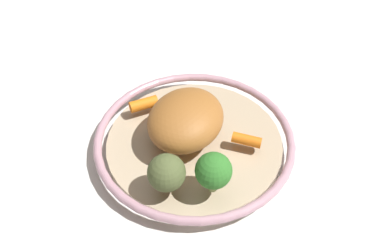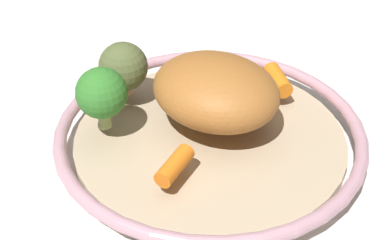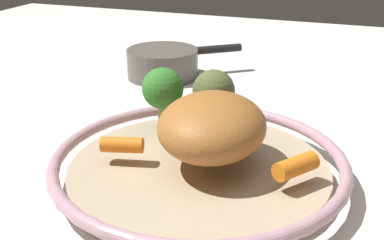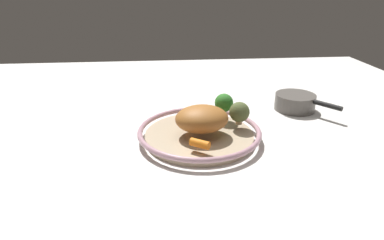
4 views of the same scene
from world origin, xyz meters
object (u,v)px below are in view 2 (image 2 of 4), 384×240
roast_chicken_piece (215,91)px  broccoli_floret_large (102,94)px  serving_bowl (210,135)px  broccoli_floret_mid (123,67)px  baby_carrot_near_rim (175,166)px  baby_carrot_back (278,80)px

roast_chicken_piece → broccoli_floret_large: size_ratio=2.04×
serving_bowl → broccoli_floret_large: 0.13m
broccoli_floret_mid → broccoli_floret_large: size_ratio=0.92×
serving_bowl → roast_chicken_piece: size_ratio=2.37×
baby_carrot_near_rim → broccoli_floret_mid: (-0.07, -0.15, 0.03)m
baby_carrot_back → broccoli_floret_large: bearing=-26.0°
serving_bowl → broccoli_floret_mid: (0.02, -0.12, 0.05)m
baby_carrot_back → broccoli_floret_large: size_ratio=0.71×
roast_chicken_piece → baby_carrot_near_rim: 0.11m
roast_chicken_piece → baby_carrot_back: roast_chicken_piece is taller
baby_carrot_near_rim → roast_chicken_piece: bearing=-162.1°
baby_carrot_back → broccoli_floret_mid: (0.14, -0.13, 0.03)m
baby_carrot_back → baby_carrot_near_rim: size_ratio=1.04×
serving_bowl → broccoli_floret_large: (0.08, -0.08, 0.06)m
roast_chicken_piece → baby_carrot_back: (-0.10, 0.02, -0.03)m
baby_carrot_near_rim → broccoli_floret_large: 0.12m
serving_bowl → broccoli_floret_mid: broccoli_floret_mid is taller
baby_carrot_back → baby_carrot_near_rim: 0.20m
roast_chicken_piece → baby_carrot_near_rim: size_ratio=2.98×
baby_carrot_back → broccoli_floret_mid: 0.19m
baby_carrot_near_rim → broccoli_floret_large: (-0.00, -0.11, 0.03)m
roast_chicken_piece → baby_carrot_near_rim: bearing=17.9°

